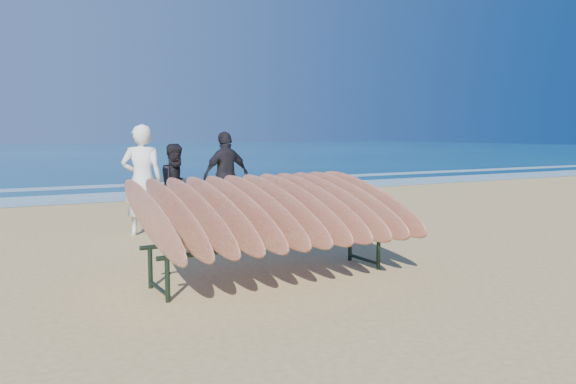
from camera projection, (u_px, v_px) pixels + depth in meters
name	position (u px, v px, depth m)	size (l,w,h in m)	color
ground	(314.00, 263.00, 8.08)	(120.00, 120.00, 0.00)	tan
ocean	(32.00, 152.00, 56.24)	(160.00, 160.00, 0.00)	navy
foam_near	(143.00, 195.00, 16.84)	(160.00, 160.00, 0.00)	white
foam_far	(118.00, 186.00, 19.90)	(160.00, 160.00, 0.00)	white
surfboard_rack	(272.00, 210.00, 7.11)	(3.24, 2.57, 1.43)	black
person_white	(142.00, 180.00, 10.19)	(0.74, 0.48, 2.02)	silver
person_dark_a	(177.00, 186.00, 11.05)	(0.80, 0.63, 1.65)	black
person_dark_b	(226.00, 175.00, 12.11)	(1.11, 0.46, 1.90)	black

